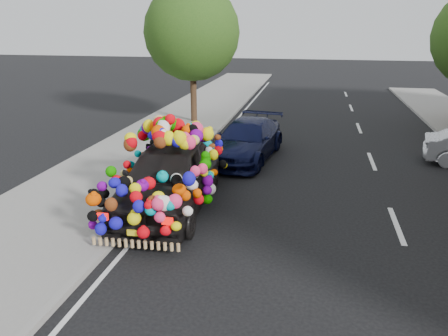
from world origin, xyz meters
name	(u,v)px	position (x,y,z in m)	size (l,w,h in m)	color
ground	(241,212)	(0.00, 0.00, 0.00)	(100.00, 100.00, 0.00)	black
sidewalk	(80,197)	(-4.30, 0.00, 0.06)	(4.00, 60.00, 0.12)	gray
kerb	(150,202)	(-2.35, 0.00, 0.07)	(0.15, 60.00, 0.13)	gray
lane_markings	(397,225)	(3.60, 0.00, 0.01)	(6.00, 50.00, 0.01)	silver
tree_near_sidewalk	(192,32)	(-3.80, 9.50, 4.02)	(4.20, 4.20, 6.13)	#332114
plush_art_car	(169,162)	(-1.80, -0.03, 1.18)	(2.50, 5.09, 2.28)	black
navy_sedan	(247,140)	(-0.58, 4.50, 0.64)	(1.80, 4.42, 1.28)	black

